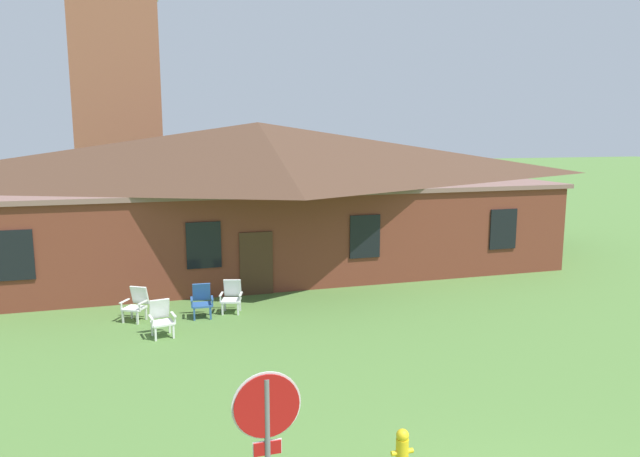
# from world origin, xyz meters

# --- Properties ---
(brick_building) EXTENTS (22.82, 10.40, 5.71)m
(brick_building) POSITION_xyz_m (-0.00, 18.29, 2.91)
(brick_building) COLOR brown
(brick_building) RESTS_ON ground
(dome_tower) EXTENTS (5.18, 5.18, 19.58)m
(dome_tower) POSITION_xyz_m (-5.80, 32.35, 8.97)
(dome_tower) COLOR #93563D
(dome_tower) RESTS_ON ground
(stop_sign) EXTENTS (0.81, 0.07, 2.65)m
(stop_sign) POSITION_xyz_m (-3.19, 0.83, 1.88)
(stop_sign) COLOR slate
(stop_sign) RESTS_ON ground
(lawn_chair_by_porch) EXTENTS (0.83, 0.86, 0.96)m
(lawn_chair_by_porch) POSITION_xyz_m (-4.83, 11.60, 0.50)
(lawn_chair_by_porch) COLOR silver
(lawn_chair_by_porch) RESTS_ON ground
(lawn_chair_near_door) EXTENTS (0.71, 0.75, 0.96)m
(lawn_chair_near_door) POSITION_xyz_m (-4.19, 10.06, 0.50)
(lawn_chair_near_door) COLOR silver
(lawn_chair_near_door) RESTS_ON ground
(lawn_chair_left_end) EXTENTS (0.67, 0.70, 0.96)m
(lawn_chair_left_end) POSITION_xyz_m (-3.01, 11.41, 0.50)
(lawn_chair_left_end) COLOR #2D5693
(lawn_chair_left_end) RESTS_ON ground
(lawn_chair_middle) EXTENTS (0.75, 0.80, 0.96)m
(lawn_chair_middle) POSITION_xyz_m (-2.11, 11.62, 0.50)
(lawn_chair_middle) COLOR white
(lawn_chair_middle) RESTS_ON ground
(fire_hydrant) EXTENTS (0.36, 0.28, 0.79)m
(fire_hydrant) POSITION_xyz_m (-0.77, 2.38, 0.38)
(fire_hydrant) COLOR gold
(fire_hydrant) RESTS_ON ground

